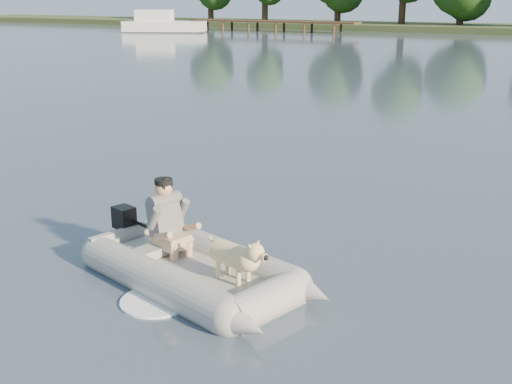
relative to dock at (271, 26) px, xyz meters
The scene contains 7 objects.
water 58.14m from the dock, 63.43° to the right, with size 160.00×160.00×0.00m, color #505D6C.
dock is the anchor object (origin of this frame).
dinghy 57.87m from the dock, 63.10° to the right, with size 4.34×3.27×1.24m, color #979792, non-canonical shape.
man 57.42m from the dock, 63.53° to the right, with size 0.65×0.55×0.96m, color #5E5D62, non-canonical shape.
dog 58.23m from the dock, 62.65° to the right, with size 0.83×0.30×0.55m, color tan, non-canonical shape.
outboard_motor 56.88m from the dock, 64.20° to the right, with size 0.37×0.26×0.70m, color black, non-canonical shape.
cabin_cruiser 10.36m from the dock, 138.71° to the right, with size 8.04×2.87×2.49m, color white, non-canonical shape.
Camera 1 is at (4.20, -5.40, 3.28)m, focal length 45.00 mm.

